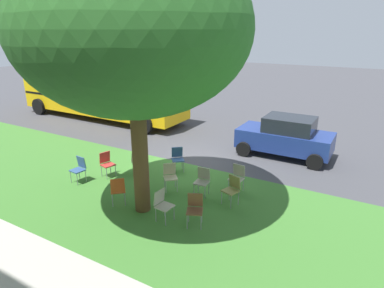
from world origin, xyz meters
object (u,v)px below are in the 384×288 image
at_px(chair_9, 195,207).
at_px(parked_car, 286,136).
at_px(chair_3, 232,188).
at_px(chair_6, 178,157).
at_px(chair_5, 138,159).
at_px(chair_1, 163,203).
at_px(street_tree, 133,30).
at_px(chair_4, 118,189).
at_px(school_bus, 101,88).
at_px(chair_7, 202,179).
at_px(chair_8, 107,162).
at_px(chair_2, 170,175).
at_px(chair_0, 79,167).
at_px(chair_10, 237,176).

relative_size(chair_9, parked_car, 0.24).
bearing_deg(chair_3, chair_6, -25.57).
bearing_deg(chair_3, chair_9, 75.48).
distance_m(chair_6, parked_car, 4.57).
relative_size(chair_5, chair_9, 1.00).
bearing_deg(chair_1, chair_9, -163.89).
height_order(chair_5, parked_car, parked_car).
xyz_separation_m(street_tree, chair_3, (-2.08, -1.59, -4.40)).
bearing_deg(chair_9, chair_5, -29.17).
height_order(chair_4, chair_5, same).
distance_m(chair_3, chair_4, 3.35).
bearing_deg(chair_3, street_tree, 37.29).
xyz_separation_m(chair_6, school_bus, (7.88, -4.30, 1.24)).
height_order(chair_7, chair_8, same).
relative_size(chair_4, chair_6, 1.00).
xyz_separation_m(chair_1, chair_7, (-0.22, -1.86, 0.00)).
bearing_deg(parked_car, chair_2, 64.08).
relative_size(chair_0, chair_5, 1.00).
bearing_deg(chair_3, chair_2, 3.30).
xyz_separation_m(chair_0, chair_3, (-5.09, -1.17, 0.00)).
bearing_deg(chair_2, street_tree, 90.75).
relative_size(chair_5, chair_10, 1.00).
bearing_deg(chair_6, chair_1, 115.49).
bearing_deg(chair_10, chair_5, 7.23).
bearing_deg(chair_7, chair_8, 6.99).
relative_size(chair_10, school_bus, 0.08).
bearing_deg(chair_9, chair_3, -104.52).
height_order(chair_3, chair_5, same).
relative_size(chair_4, chair_5, 1.00).
distance_m(chair_8, school_bus, 8.53).
distance_m(chair_3, chair_8, 4.63).
relative_size(chair_5, chair_6, 1.00).
distance_m(chair_10, school_bus, 11.50).
bearing_deg(school_bus, chair_9, 145.06).
bearing_deg(chair_6, street_tree, 102.37).
bearing_deg(chair_7, chair_4, 44.68).
bearing_deg(chair_7, chair_10, -137.30).
bearing_deg(school_bus, chair_3, 152.14).
height_order(chair_4, chair_7, same).
xyz_separation_m(street_tree, parked_car, (-2.35, -6.34, -4.08)).
xyz_separation_m(chair_5, school_bus, (6.75, -5.20, 1.24)).
bearing_deg(chair_3, chair_5, -5.91).
height_order(chair_0, chair_6, same).
xyz_separation_m(chair_3, chair_8, (4.61, 0.35, 0.00)).
bearing_deg(chair_6, chair_3, 154.43).
xyz_separation_m(street_tree, chair_8, (2.53, -1.23, -4.40)).
xyz_separation_m(chair_10, school_bus, (10.40, -4.74, 1.24)).
bearing_deg(chair_9, chair_6, -50.59).
distance_m(chair_1, chair_4, 1.62).
height_order(chair_2, chair_4, same).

